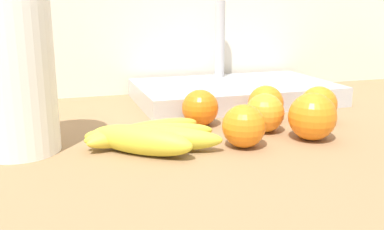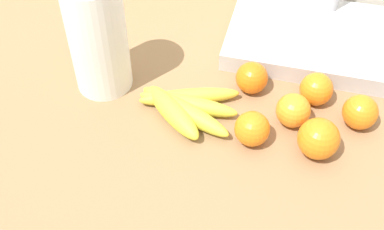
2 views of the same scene
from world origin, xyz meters
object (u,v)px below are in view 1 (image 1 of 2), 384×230
(paper_towel_roll, at_px, (13,70))
(orange_front, at_px, (200,108))
(orange_right, at_px, (266,103))
(orange_far_right, at_px, (319,105))
(orange_back_right, at_px, (265,113))
(sink_basin, at_px, (234,91))
(banana_bunch, at_px, (147,137))
(orange_center, at_px, (244,126))
(orange_back_left, at_px, (312,117))

(paper_towel_roll, bearing_deg, orange_front, 10.24)
(orange_right, relative_size, orange_far_right, 0.98)
(orange_back_right, height_order, paper_towel_roll, paper_towel_roll)
(orange_back_right, relative_size, orange_right, 1.00)
(orange_back_right, xyz_separation_m, orange_right, (0.04, 0.07, -0.00))
(orange_front, relative_size, orange_right, 0.99)
(orange_far_right, bearing_deg, sink_basin, 108.77)
(orange_back_right, bearing_deg, banana_bunch, -172.29)
(orange_far_right, bearing_deg, orange_center, -154.50)
(orange_far_right, xyz_separation_m, sink_basin, (-0.07, 0.22, -0.01))
(orange_right, relative_size, paper_towel_roll, 0.24)
(orange_front, distance_m, orange_back_right, 0.12)
(orange_front, xyz_separation_m, orange_right, (0.13, -0.00, 0.00))
(orange_back_right, height_order, orange_right, same)
(orange_front, height_order, orange_far_right, orange_far_right)
(orange_far_right, xyz_separation_m, paper_towel_roll, (-0.51, -0.01, 0.09))
(orange_center, relative_size, paper_towel_roll, 0.24)
(orange_front, relative_size, sink_basin, 0.15)
(banana_bunch, distance_m, orange_back_right, 0.21)
(orange_front, distance_m, orange_right, 0.13)
(orange_front, xyz_separation_m, sink_basin, (0.14, 0.18, -0.01))
(paper_towel_roll, relative_size, sink_basin, 0.63)
(orange_back_left, xyz_separation_m, paper_towel_roll, (-0.44, 0.08, 0.08))
(orange_right, height_order, sink_basin, sink_basin)
(orange_center, bearing_deg, orange_back_right, 43.69)
(orange_back_left, distance_m, orange_far_right, 0.12)
(orange_center, distance_m, sink_basin, 0.33)
(banana_bunch, distance_m, orange_center, 0.15)
(banana_bunch, height_order, orange_front, orange_front)
(orange_back_left, distance_m, sink_basin, 0.31)
(orange_far_right, distance_m, sink_basin, 0.23)
(orange_back_left, distance_m, orange_center, 0.12)
(banana_bunch, bearing_deg, orange_center, -14.58)
(banana_bunch, xyz_separation_m, sink_basin, (0.26, 0.28, 0.00))
(sink_basin, bearing_deg, orange_back_right, -101.14)
(orange_front, bearing_deg, orange_far_right, -11.70)
(orange_center, relative_size, sink_basin, 0.15)
(banana_bunch, height_order, orange_far_right, orange_far_right)
(orange_right, xyz_separation_m, orange_far_right, (0.09, -0.04, 0.00))
(orange_right, relative_size, sink_basin, 0.15)
(orange_back_left, height_order, orange_center, orange_back_left)
(orange_front, xyz_separation_m, orange_back_left, (0.14, -0.13, 0.01))
(orange_far_right, bearing_deg, banana_bunch, -170.66)
(sink_basin, bearing_deg, banana_bunch, -133.12)
(orange_back_left, xyz_separation_m, orange_center, (-0.12, -0.00, -0.01))
(orange_right, bearing_deg, sink_basin, 86.52)
(orange_right, bearing_deg, orange_back_right, -118.59)
(orange_right, distance_m, orange_far_right, 0.10)
(orange_right, bearing_deg, paper_towel_roll, -173.01)
(orange_center, bearing_deg, banana_bunch, 165.42)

